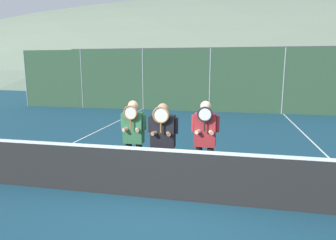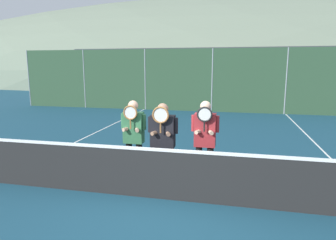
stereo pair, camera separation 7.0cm
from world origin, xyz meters
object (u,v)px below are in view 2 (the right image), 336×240
(player_center_left, at_px, (163,137))
(car_left_of_center, at_px, (182,90))
(car_far_left, at_px, (102,90))
(player_center_right, at_px, (205,137))
(car_center, at_px, (271,93))
(player_leftmost, at_px, (134,134))

(player_center_left, bearing_deg, car_left_of_center, 98.29)
(car_far_left, bearing_deg, player_center_right, -56.97)
(player_center_left, height_order, car_center, car_center)
(player_leftmost, distance_m, car_far_left, 13.47)
(car_left_of_center, xyz_separation_m, car_center, (5.15, 0.03, -0.05))
(player_center_left, relative_size, car_left_of_center, 0.40)
(player_center_left, distance_m, car_far_left, 13.93)
(player_leftmost, bearing_deg, car_left_of_center, 95.33)
(car_center, bearing_deg, car_left_of_center, -179.63)
(car_left_of_center, bearing_deg, player_leftmost, -84.67)
(car_center, bearing_deg, player_leftmost, -108.13)
(player_leftmost, distance_m, player_center_left, 0.68)
(player_center_left, distance_m, car_left_of_center, 12.51)
(car_far_left, height_order, car_center, car_center)
(player_leftmost, height_order, player_center_left, player_leftmost)
(player_leftmost, distance_m, car_center, 12.90)
(player_leftmost, relative_size, car_far_left, 0.40)
(car_far_left, distance_m, car_center, 10.29)
(player_center_left, xyz_separation_m, car_far_left, (-6.93, 12.08, -0.15))
(player_leftmost, height_order, car_far_left, player_leftmost)
(player_center_right, distance_m, car_far_left, 14.22)
(player_center_right, bearing_deg, car_far_left, 123.03)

